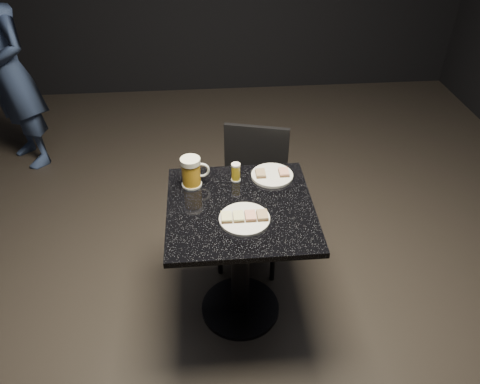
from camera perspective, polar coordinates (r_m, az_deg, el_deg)
The scene contains 10 objects.
floor at distance 2.76m, azimuth 0.04°, elevation -14.04°, with size 6.00×6.00×0.00m, color black.
plate_large at distance 2.14m, azimuth 0.55°, elevation -3.30°, with size 0.23×0.23×0.01m, color silver.
plate_small at distance 2.43m, azimuth 3.94°, elevation 2.04°, with size 0.22×0.22×0.01m, color silver.
patron at distance 4.00m, azimuth -26.34°, elevation 13.14°, with size 0.57×0.37×1.55m, color navy.
table at distance 2.38m, azimuth 0.04°, elevation -6.31°, with size 0.70×0.70×0.75m.
beer_mug at distance 2.33m, azimuth -5.91°, elevation 2.45°, with size 0.14×0.10×0.16m.
beer_tumbler at distance 2.37m, azimuth -0.51°, elevation 2.44°, with size 0.05×0.05×0.10m.
chair at distance 2.76m, azimuth 1.57°, elevation 0.33°, with size 0.46×0.46×0.86m.
canapes_on_plate_large at distance 2.13m, azimuth 0.55°, elevation -2.97°, with size 0.21×0.07×0.02m.
canapes_on_plate_small at distance 2.42m, azimuth 3.95°, elevation 2.36°, with size 0.17×0.07×0.02m.
Camera 1 is at (-0.15, -1.73, 2.14)m, focal length 35.00 mm.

